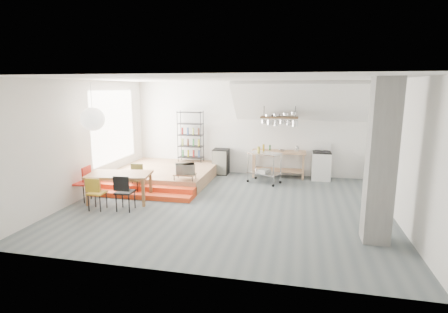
% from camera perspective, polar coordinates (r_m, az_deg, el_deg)
% --- Properties ---
extents(floor, '(8.00, 8.00, 0.00)m').
position_cam_1_polar(floor, '(9.18, 0.57, -7.86)').
color(floor, '#535D60').
rests_on(floor, ground).
extents(wall_back, '(8.00, 0.04, 3.20)m').
position_cam_1_polar(wall_back, '(12.20, 3.94, 4.59)').
color(wall_back, silver).
rests_on(wall_back, ground).
extents(wall_left, '(0.04, 7.00, 3.20)m').
position_cam_1_polar(wall_left, '(10.36, -21.65, 2.65)').
color(wall_left, silver).
rests_on(wall_left, ground).
extents(wall_right, '(0.04, 7.00, 3.20)m').
position_cam_1_polar(wall_right, '(8.89, 26.72, 0.96)').
color(wall_right, silver).
rests_on(wall_right, ground).
extents(ceiling, '(8.00, 7.00, 0.02)m').
position_cam_1_polar(ceiling, '(8.68, 0.61, 12.54)').
color(ceiling, white).
rests_on(ceiling, wall_back).
extents(slope_ceiling, '(4.40, 1.44, 1.32)m').
position_cam_1_polar(slope_ceiling, '(11.40, 12.64, 8.68)').
color(slope_ceiling, white).
rests_on(slope_ceiling, wall_back).
extents(window_pane, '(0.02, 2.50, 2.20)m').
position_cam_1_polar(window_pane, '(11.59, -17.53, 4.75)').
color(window_pane, white).
rests_on(window_pane, wall_left).
extents(platform, '(3.00, 3.00, 0.40)m').
position_cam_1_polar(platform, '(11.67, -9.51, -2.83)').
color(platform, '#A57452').
rests_on(platform, ground).
extents(step_lower, '(3.00, 0.35, 0.13)m').
position_cam_1_polar(step_lower, '(9.99, -13.64, -6.19)').
color(step_lower, '#EE461C').
rests_on(step_lower, ground).
extents(step_upper, '(3.00, 0.35, 0.27)m').
position_cam_1_polar(step_upper, '(10.27, -12.81, -5.28)').
color(step_upper, '#EE461C').
rests_on(step_upper, ground).
extents(concrete_column, '(0.50, 0.50, 3.20)m').
position_cam_1_polar(concrete_column, '(7.30, 24.24, -0.83)').
color(concrete_column, slate).
rests_on(concrete_column, ground).
extents(kitchen_counter, '(1.80, 0.60, 0.91)m').
position_cam_1_polar(kitchen_counter, '(11.90, 8.88, -0.43)').
color(kitchen_counter, '#A57452').
rests_on(kitchen_counter, ground).
extents(stove, '(0.60, 0.60, 1.18)m').
position_cam_1_polar(stove, '(11.94, 15.58, -1.39)').
color(stove, white).
rests_on(stove, ground).
extents(pot_rack, '(1.20, 0.50, 1.43)m').
position_cam_1_polar(pot_rack, '(11.48, 9.15, 5.95)').
color(pot_rack, '#3F2B19').
rests_on(pot_rack, ceiling).
extents(wire_shelving, '(0.88, 0.38, 1.80)m').
position_cam_1_polar(wire_shelving, '(12.40, -5.48, 3.40)').
color(wire_shelving, black).
rests_on(wire_shelving, platform).
extents(microwave_shelf, '(0.60, 0.40, 0.16)m').
position_cam_1_polar(microwave_shelf, '(10.07, -6.38, -2.95)').
color(microwave_shelf, '#A57452').
rests_on(microwave_shelf, platform).
extents(paper_lantern, '(0.60, 0.60, 0.60)m').
position_cam_1_polar(paper_lantern, '(9.62, -20.62, 5.73)').
color(paper_lantern, white).
rests_on(paper_lantern, ceiling).
extents(dining_table, '(1.75, 1.18, 0.77)m').
position_cam_1_polar(dining_table, '(9.65, -16.71, -3.15)').
color(dining_table, '#966036').
rests_on(dining_table, ground).
extents(chair_mustard, '(0.40, 0.40, 0.84)m').
position_cam_1_polar(chair_mustard, '(9.17, -20.27, -5.30)').
color(chair_mustard, gold).
rests_on(chair_mustard, ground).
extents(chair_black, '(0.43, 0.43, 0.91)m').
position_cam_1_polar(chair_black, '(8.91, -16.07, -5.25)').
color(chair_black, black).
rests_on(chair_black, ground).
extents(chair_olive, '(0.39, 0.39, 0.85)m').
position_cam_1_polar(chair_olive, '(10.29, -14.24, -3.14)').
color(chair_olive, olive).
rests_on(chair_olive, ground).
extents(chair_red, '(0.47, 0.47, 0.95)m').
position_cam_1_polar(chair_red, '(10.03, -22.03, -3.65)').
color(chair_red, red).
rests_on(chair_red, ground).
extents(rolling_cart, '(1.12, 0.90, 0.98)m').
position_cam_1_polar(rolling_cart, '(11.12, 6.61, -1.13)').
color(rolling_cart, silver).
rests_on(rolling_cart, ground).
extents(mini_fridge, '(0.52, 0.52, 0.89)m').
position_cam_1_polar(mini_fridge, '(12.26, -0.50, -0.82)').
color(mini_fridge, black).
rests_on(mini_fridge, ground).
extents(microwave, '(0.64, 0.55, 0.30)m').
position_cam_1_polar(microwave, '(10.03, -6.40, -2.03)').
color(microwave, beige).
rests_on(microwave, microwave_shelf).
extents(bowl, '(0.27, 0.27, 0.05)m').
position_cam_1_polar(bowl, '(11.79, 9.43, 0.98)').
color(bowl, silver).
rests_on(bowl, kitchen_counter).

